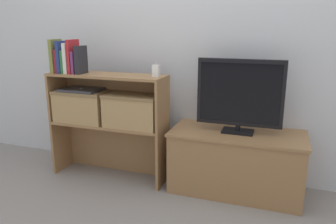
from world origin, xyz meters
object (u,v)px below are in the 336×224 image
(book_navy, at_px, (62,57))
(storage_basket_right, at_px, (133,109))
(book_ivory, at_px, (70,58))
(book_maroon, at_px, (60,61))
(book_crimson, at_px, (73,57))
(book_forest, at_px, (66,62))
(baby_monitor, at_px, (156,71))
(storage_basket_left, at_px, (82,105))
(laptop, at_px, (81,90))
(book_plum, at_px, (77,62))
(tv_stand, at_px, (236,162))
(tv, at_px, (240,95))
(book_charcoal, at_px, (81,60))
(book_olive, at_px, (56,56))

(book_navy, relative_size, storage_basket_right, 0.58)
(book_ivory, relative_size, storage_basket_right, 0.54)
(book_maroon, relative_size, book_crimson, 0.71)
(book_crimson, bearing_deg, book_forest, 180.00)
(baby_monitor, relative_size, storage_basket_left, 0.27)
(book_navy, distance_m, book_ivory, 0.07)
(storage_basket_left, xyz_separation_m, laptop, (0.00, -0.00, 0.12))
(book_ivory, bearing_deg, storage_basket_right, 2.08)
(book_maroon, relative_size, book_navy, 0.74)
(book_crimson, height_order, book_plum, book_crimson)
(book_ivory, distance_m, book_plum, 0.07)
(tv_stand, distance_m, laptop, 1.32)
(tv, relative_size, storage_basket_right, 1.40)
(tv_stand, xyz_separation_m, storage_basket_left, (-1.23, -0.09, 0.36))
(baby_monitor, bearing_deg, laptop, -178.64)
(tv_stand, height_order, storage_basket_right, storage_basket_right)
(book_maroon, relative_size, book_forest, 1.03)
(tv, bearing_deg, book_crimson, -175.01)
(book_maroon, height_order, storage_basket_right, book_maroon)
(book_forest, xyz_separation_m, book_plum, (0.10, 0.00, -0.00))
(tv, bearing_deg, storage_basket_right, -173.30)
(tv_stand, distance_m, book_ivory, 1.49)
(book_crimson, relative_size, storage_basket_left, 0.61)
(book_navy, relative_size, storage_basket_left, 0.58)
(book_crimson, bearing_deg, book_plum, 0.00)
(tv, distance_m, book_ivory, 1.32)
(book_forest, relative_size, book_charcoal, 0.84)
(tv, xyz_separation_m, book_maroon, (-1.40, -0.11, 0.20))
(book_olive, relative_size, book_forest, 1.46)
(book_forest, distance_m, storage_basket_left, 0.36)
(book_plum, bearing_deg, tv_stand, 5.18)
(tv, relative_size, book_olive, 2.32)
(book_plum, relative_size, baby_monitor, 1.48)
(book_maroon, distance_m, book_ivory, 0.10)
(storage_basket_right, bearing_deg, baby_monitor, 4.64)
(laptop, bearing_deg, storage_basket_left, 165.96)
(book_charcoal, relative_size, storage_basket_left, 0.50)
(book_ivory, bearing_deg, book_maroon, 180.00)
(book_olive, distance_m, storage_basket_left, 0.43)
(book_maroon, distance_m, book_charcoal, 0.20)
(book_forest, bearing_deg, book_plum, 0.00)
(baby_monitor, height_order, storage_basket_left, baby_monitor)
(book_olive, bearing_deg, book_ivory, 0.00)
(book_crimson, relative_size, book_plum, 1.51)
(book_navy, bearing_deg, book_plum, 0.00)
(book_maroon, height_order, laptop, book_maroon)
(book_maroon, bearing_deg, storage_basket_left, 6.42)
(book_navy, relative_size, baby_monitor, 2.13)
(book_charcoal, bearing_deg, book_navy, 180.00)
(book_forest, distance_m, book_charcoal, 0.13)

